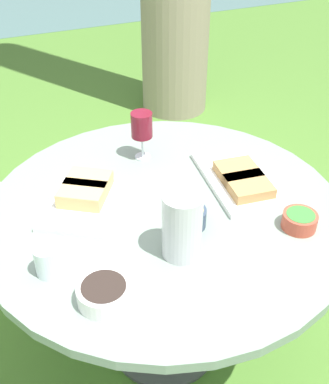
# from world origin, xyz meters

# --- Properties ---
(ground_plane) EXTENTS (40.00, 40.00, 0.00)m
(ground_plane) POSITION_xyz_m (0.00, 0.00, 0.00)
(ground_plane) COLOR #4C7A2D
(dining_table) EXTENTS (1.21, 1.21, 0.73)m
(dining_table) POSITION_xyz_m (0.00, 0.00, 0.63)
(dining_table) COLOR #4C4C51
(dining_table) RESTS_ON ground_plane
(water_pitcher) EXTENTS (0.13, 0.12, 0.21)m
(water_pitcher) POSITION_xyz_m (-0.04, -0.22, 0.83)
(water_pitcher) COLOR silver
(water_pitcher) RESTS_ON dining_table
(wine_glass) EXTENTS (0.08, 0.08, 0.19)m
(wine_glass) POSITION_xyz_m (0.04, 0.32, 0.86)
(wine_glass) COLOR silver
(wine_glass) RESTS_ON dining_table
(platter_bread_main) EXTENTS (0.36, 0.39, 0.07)m
(platter_bread_main) POSITION_xyz_m (-0.24, 0.12, 0.76)
(platter_bread_main) COLOR white
(platter_bread_main) RESTS_ON dining_table
(platter_charcuterie) EXTENTS (0.26, 0.42, 0.06)m
(platter_charcuterie) POSITION_xyz_m (0.30, 0.02, 0.75)
(platter_charcuterie) COLOR white
(platter_charcuterie) RESTS_ON dining_table
(bowl_fries) EXTENTS (0.11, 0.11, 0.06)m
(bowl_fries) POSITION_xyz_m (0.04, -0.12, 0.76)
(bowl_fries) COLOR #334256
(bowl_fries) RESTS_ON dining_table
(bowl_salad) EXTENTS (0.11, 0.11, 0.05)m
(bowl_salad) POSITION_xyz_m (0.35, -0.26, 0.76)
(bowl_salad) COLOR #B74733
(bowl_salad) RESTS_ON dining_table
(bowl_olives) EXTENTS (0.15, 0.15, 0.06)m
(bowl_olives) POSITION_xyz_m (-0.30, -0.31, 0.76)
(bowl_olives) COLOR white
(bowl_olives) RESTS_ON dining_table
(cup_water_near) EXTENTS (0.07, 0.07, 0.09)m
(cup_water_near) POSITION_xyz_m (-0.42, -0.15, 0.78)
(cup_water_near) COLOR silver
(cup_water_near) RESTS_ON dining_table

